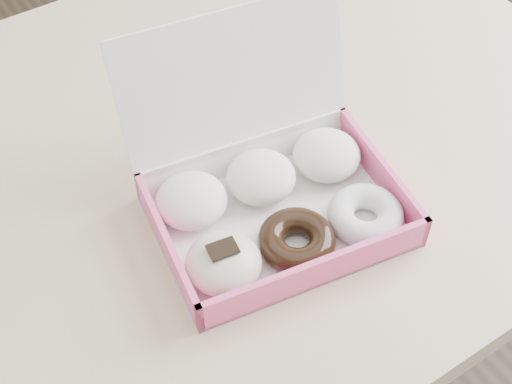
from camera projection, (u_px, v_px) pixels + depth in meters
table at (181, 200)px, 0.95m from camera, size 1.20×0.80×0.75m
donut_box at (270, 194)px, 0.81m from camera, size 0.31×0.29×0.20m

